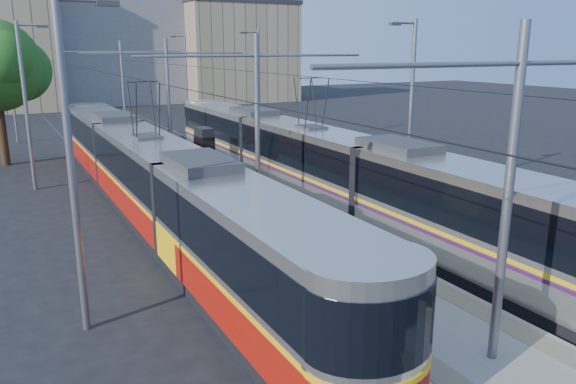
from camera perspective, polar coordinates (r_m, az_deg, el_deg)
ground at (r=16.13m, az=9.27°, el=-10.64°), size 160.00×160.00×0.00m
platform at (r=30.66m, az=-10.11°, el=1.72°), size 4.00×50.00×0.30m
tactile_strip_left at (r=30.23m, az=-12.73°, el=1.71°), size 0.70×50.00×0.01m
tactile_strip_right at (r=31.08m, az=-7.58°, el=2.29°), size 0.70×50.00×0.01m
rails at (r=30.69m, az=-10.09°, el=1.48°), size 8.71×70.00×0.03m
tram_left at (r=23.54m, az=-13.93°, el=1.55°), size 2.43×32.19×5.50m
tram_right at (r=25.54m, az=2.28°, el=3.31°), size 2.43×30.88×5.50m
catenary at (r=27.32m, az=-8.64°, el=9.54°), size 9.20×70.00×7.00m
street_lamps at (r=33.87m, az=-12.53°, el=9.70°), size 15.18×38.22×8.00m
shelter at (r=29.40m, az=-8.46°, el=4.16°), size 0.78×1.18×2.51m
tree at (r=37.14m, az=-27.16°, el=11.24°), size 5.81×5.37×8.44m
building_centre at (r=77.02m, az=-17.12°, el=14.05°), size 18.36×14.28×14.12m
building_right at (r=75.35m, az=-5.35°, el=14.01°), size 14.28×10.20×12.55m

